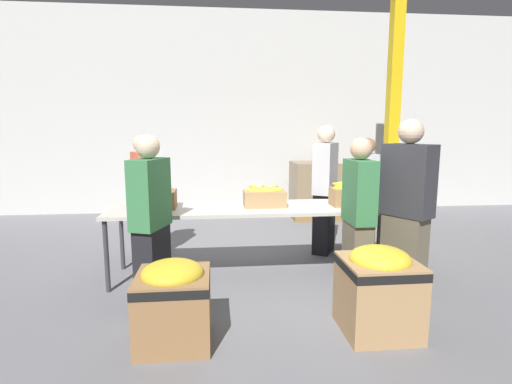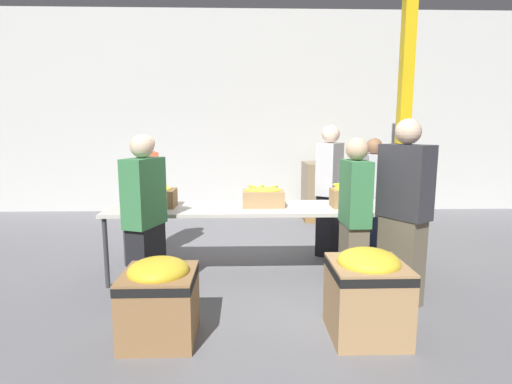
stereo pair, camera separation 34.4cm
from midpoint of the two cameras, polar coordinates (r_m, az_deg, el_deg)
ground_plane at (r=4.79m, az=-1.87°, el=-11.67°), size 30.00×30.00×0.00m
wall_back at (r=8.24m, az=-3.84°, el=11.17°), size 16.00×0.08×4.00m
sorting_table at (r=4.57m, az=-1.92°, el=-2.68°), size 3.35×0.81×0.81m
banana_box_0 at (r=4.62m, az=-16.25°, el=-0.73°), size 0.44×0.33×0.28m
banana_box_1 at (r=4.56m, az=-0.97°, el=-0.61°), size 0.47×0.32×0.25m
banana_box_2 at (r=4.69m, az=11.08°, el=-0.33°), size 0.40×0.28×0.27m
volunteer_0 at (r=5.43m, az=-17.47°, el=-0.84°), size 0.37×0.48×1.61m
volunteer_1 at (r=4.10m, az=12.10°, el=-3.79°), size 0.22×0.43×1.61m
volunteer_2 at (r=3.90m, az=-17.24°, el=-4.37°), size 0.36×0.49×1.64m
volunteer_3 at (r=4.13m, az=18.45°, el=-2.68°), size 0.46×0.53×1.79m
volunteer_4 at (r=5.46m, az=8.03°, el=0.21°), size 0.44×0.52×1.74m
volunteer_5 at (r=5.63m, az=13.76°, el=-0.55°), size 0.25×0.44×1.57m
donation_bin_0 at (r=3.36m, az=-14.70°, el=-14.70°), size 0.58×0.58×0.68m
donation_bin_1 at (r=3.51m, az=14.37°, el=-13.07°), size 0.60×0.60×0.74m
support_pillar at (r=6.67m, az=17.57°, el=11.27°), size 0.18×0.18×4.00m
pallet_stack_0 at (r=7.73m, az=7.07°, el=0.25°), size 0.91×0.91×1.06m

